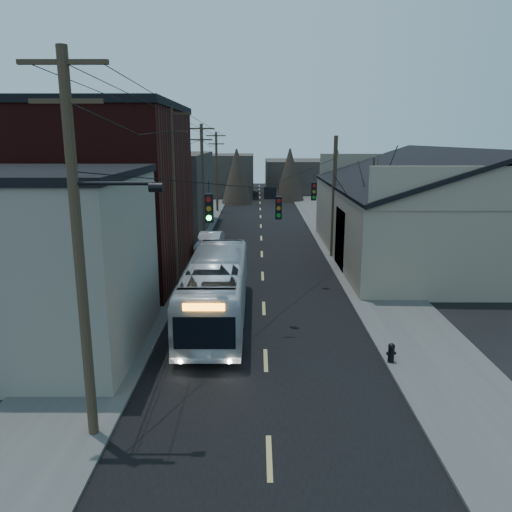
{
  "coord_description": "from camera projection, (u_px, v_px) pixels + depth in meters",
  "views": [
    {
      "loc": [
        -0.32,
        -9.7,
        8.32
      ],
      "look_at": [
        -0.39,
        12.77,
        3.0
      ],
      "focal_mm": 35.0,
      "sensor_mm": 36.0,
      "label": 1
    }
  ],
  "objects": [
    {
      "name": "building_far_left",
      "position": [
        219.0,
        175.0,
        73.94
      ],
      "size": [
        10.0,
        12.0,
        6.0
      ],
      "primitive_type": "cube",
      "color": "#312C27",
      "rests_on": "ground"
    },
    {
      "name": "building_far_right",
      "position": [
        304.0,
        176.0,
        78.88
      ],
      "size": [
        12.0,
        14.0,
        5.0
      ],
      "primitive_type": "cube",
      "color": "#312C27",
      "rests_on": "ground"
    },
    {
      "name": "building_left_far",
      "position": [
        157.0,
        192.0,
        45.61
      ],
      "size": [
        9.0,
        14.0,
        7.0
      ],
      "primitive_type": "cube",
      "color": "#312C27",
      "rests_on": "ground"
    },
    {
      "name": "sidewalk_left",
      "position": [
        182.0,
        242.0,
        40.55
      ],
      "size": [
        4.0,
        110.0,
        0.12
      ],
      "primitive_type": "cube",
      "color": "#474744",
      "rests_on": "ground"
    },
    {
      "name": "parked_car",
      "position": [
        210.0,
        243.0,
        36.82
      ],
      "size": [
        1.86,
        4.73,
        1.53
      ],
      "primitive_type": "imported",
      "rotation": [
        0.0,
        0.0,
        -0.05
      ],
      "color": "#AAACB2",
      "rests_on": "ground"
    },
    {
      "name": "building_brick",
      "position": [
        95.0,
        195.0,
        29.7
      ],
      "size": [
        10.0,
        12.0,
        10.0
      ],
      "primitive_type": "cube",
      "color": "#330C0B",
      "rests_on": "ground"
    },
    {
      "name": "road_surface",
      "position": [
        261.0,
        243.0,
        40.54
      ],
      "size": [
        9.0,
        110.0,
        0.02
      ],
      "primitive_type": "cube",
      "color": "black",
      "rests_on": "ground"
    },
    {
      "name": "building_clapboard",
      "position": [
        34.0,
        266.0,
        19.33
      ],
      "size": [
        8.0,
        8.0,
        7.0
      ],
      "primitive_type": "cube",
      "color": "gray",
      "rests_on": "ground"
    },
    {
      "name": "utility_lines",
      "position": [
        216.0,
        189.0,
        33.72
      ],
      "size": [
        11.24,
        45.28,
        10.5
      ],
      "color": "#382B1E",
      "rests_on": "ground"
    },
    {
      "name": "bus",
      "position": [
        216.0,
        289.0,
        22.97
      ],
      "size": [
        2.59,
        10.99,
        3.06
      ],
      "primitive_type": "imported",
      "rotation": [
        0.0,
        0.0,
        3.14
      ],
      "color": "silver",
      "rests_on": "ground"
    },
    {
      "name": "fire_hydrant",
      "position": [
        391.0,
        352.0,
        18.66
      ],
      "size": [
        0.36,
        0.26,
        0.75
      ],
      "rotation": [
        0.0,
        0.0,
        0.12
      ],
      "color": "black",
      "rests_on": "sidewalk_right"
    },
    {
      "name": "bare_tree",
      "position": [
        371.0,
        219.0,
        29.97
      ],
      "size": [
        0.4,
        0.4,
        7.2
      ],
      "primitive_type": "cone",
      "color": "black",
      "rests_on": "ground"
    },
    {
      "name": "warehouse",
      "position": [
        447.0,
        220.0,
        35.02
      ],
      "size": [
        16.16,
        20.6,
        7.73
      ],
      "color": "gray",
      "rests_on": "ground"
    },
    {
      "name": "sidewalk_right",
      "position": [
        341.0,
        243.0,
        40.51
      ],
      "size": [
        4.0,
        110.0,
        0.12
      ],
      "primitive_type": "cube",
      "color": "#474744",
      "rests_on": "ground"
    }
  ]
}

